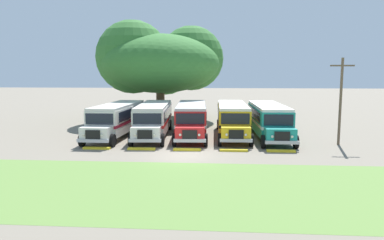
# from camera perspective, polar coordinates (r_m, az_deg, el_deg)

# --- Properties ---
(ground_plane) EXTENTS (220.00, 220.00, 0.00)m
(ground_plane) POSITION_cam_1_polar(r_m,az_deg,el_deg) (24.50, -1.10, -5.65)
(ground_plane) COLOR slate
(foreground_grass_strip) EXTENTS (80.00, 9.63, 0.01)m
(foreground_grass_strip) POSITION_cam_1_polar(r_m,az_deg,el_deg) (17.94, -3.15, -10.58)
(foreground_grass_strip) COLOR olive
(foreground_grass_strip) RESTS_ON ground_plane
(parked_bus_slot_0) EXTENTS (3.03, 10.89, 2.82)m
(parked_bus_slot_0) POSITION_cam_1_polar(r_m,az_deg,el_deg) (32.59, -11.77, 0.30)
(parked_bus_slot_0) COLOR silver
(parked_bus_slot_0) RESTS_ON ground_plane
(parked_bus_slot_1) EXTENTS (3.25, 10.92, 2.82)m
(parked_bus_slot_1) POSITION_cam_1_polar(r_m,az_deg,el_deg) (32.20, -6.09, 0.33)
(parked_bus_slot_1) COLOR silver
(parked_bus_slot_1) RESTS_ON ground_plane
(parked_bus_slot_2) EXTENTS (3.15, 10.90, 2.82)m
(parked_bus_slot_2) POSITION_cam_1_polar(r_m,az_deg,el_deg) (32.01, -0.08, 0.33)
(parked_bus_slot_2) COLOR red
(parked_bus_slot_2) RESTS_ON ground_plane
(parked_bus_slot_3) EXTENTS (2.79, 10.85, 2.82)m
(parked_bus_slot_3) POSITION_cam_1_polar(r_m,az_deg,el_deg) (32.25, 6.42, 0.34)
(parked_bus_slot_3) COLOR yellow
(parked_bus_slot_3) RESTS_ON ground_plane
(parked_bus_slot_4) EXTENTS (2.96, 10.88, 2.82)m
(parked_bus_slot_4) POSITION_cam_1_polar(r_m,az_deg,el_deg) (32.02, 12.08, 0.16)
(parked_bus_slot_4) COLOR teal
(parked_bus_slot_4) RESTS_ON ground_plane
(curb_wheelstop_0) EXTENTS (2.00, 0.36, 0.15)m
(curb_wheelstop_0) POSITION_cam_1_polar(r_m,az_deg,el_deg) (27.39, -14.89, -4.34)
(curb_wheelstop_0) COLOR yellow
(curb_wheelstop_0) RESTS_ON ground_plane
(curb_wheelstop_1) EXTENTS (2.00, 0.36, 0.15)m
(curb_wheelstop_1) POSITION_cam_1_polar(r_m,az_deg,el_deg) (26.49, -8.02, -4.55)
(curb_wheelstop_1) COLOR yellow
(curb_wheelstop_1) RESTS_ON ground_plane
(curb_wheelstop_2) EXTENTS (2.00, 0.36, 0.15)m
(curb_wheelstop_2) POSITION_cam_1_polar(r_m,az_deg,el_deg) (26.00, -0.78, -4.71)
(curb_wheelstop_2) COLOR yellow
(curb_wheelstop_2) RESTS_ON ground_plane
(curb_wheelstop_3) EXTENTS (2.00, 0.36, 0.15)m
(curb_wheelstop_3) POSITION_cam_1_polar(r_m,az_deg,el_deg) (25.93, 6.62, -4.79)
(curb_wheelstop_3) COLOR yellow
(curb_wheelstop_3) RESTS_ON ground_plane
(curb_wheelstop_4) EXTENTS (2.00, 0.36, 0.15)m
(curb_wheelstop_4) POSITION_cam_1_polar(r_m,az_deg,el_deg) (26.29, 13.94, -4.80)
(curb_wheelstop_4) COLOR yellow
(curb_wheelstop_4) RESTS_ON ground_plane
(broad_shade_tree) EXTENTS (14.64, 15.05, 11.58)m
(broad_shade_tree) POSITION_cam_1_polar(r_m,az_deg,el_deg) (43.39, -5.04, 9.15)
(broad_shade_tree) COLOR brown
(broad_shade_tree) RESTS_ON ground_plane
(utility_pole) EXTENTS (1.80, 0.20, 6.72)m
(utility_pole) POSITION_cam_1_polar(r_m,az_deg,el_deg) (29.90, 22.52, 3.15)
(utility_pole) COLOR brown
(utility_pole) RESTS_ON ground_plane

